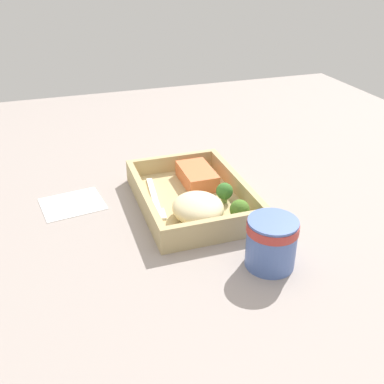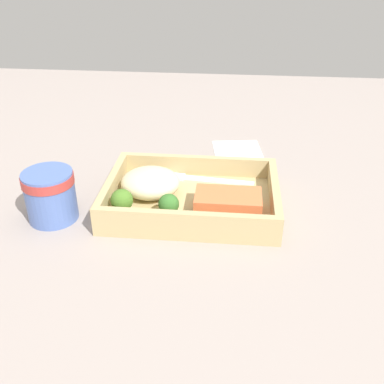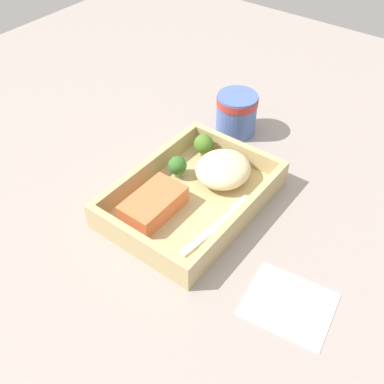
# 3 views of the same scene
# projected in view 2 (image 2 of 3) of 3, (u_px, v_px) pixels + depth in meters

# --- Properties ---
(ground_plane) EXTENTS (1.60, 1.60, 0.02)m
(ground_plane) POSITION_uv_depth(u_px,v_px,m) (192.00, 211.00, 0.74)
(ground_plane) COLOR gray
(takeout_tray) EXTENTS (0.28, 0.20, 0.01)m
(takeout_tray) POSITION_uv_depth(u_px,v_px,m) (192.00, 203.00, 0.74)
(takeout_tray) COLOR tan
(takeout_tray) RESTS_ON ground_plane
(tray_rim) EXTENTS (0.28, 0.20, 0.03)m
(tray_rim) POSITION_uv_depth(u_px,v_px,m) (192.00, 191.00, 0.72)
(tray_rim) COLOR tan
(tray_rim) RESTS_ON takeout_tray
(salmon_fillet) EXTENTS (0.10, 0.06, 0.03)m
(salmon_fillet) POSITION_uv_depth(u_px,v_px,m) (228.00, 203.00, 0.69)
(salmon_fillet) COLOR #E2703F
(salmon_fillet) RESTS_ON takeout_tray
(mashed_potatoes) EXTENTS (0.10, 0.09, 0.04)m
(mashed_potatoes) POSITION_uv_depth(u_px,v_px,m) (151.00, 183.00, 0.74)
(mashed_potatoes) COLOR beige
(mashed_potatoes) RESTS_ON takeout_tray
(broccoli_floret_1) EXTENTS (0.03, 0.03, 0.04)m
(broccoli_floret_1) POSITION_uv_depth(u_px,v_px,m) (122.00, 201.00, 0.68)
(broccoli_floret_1) COLOR #85A861
(broccoli_floret_1) RESTS_ON takeout_tray
(broccoli_floret_2) EXTENTS (0.03, 0.03, 0.04)m
(broccoli_floret_2) POSITION_uv_depth(u_px,v_px,m) (169.00, 205.00, 0.68)
(broccoli_floret_2) COLOR #749C51
(broccoli_floret_2) RESTS_ON takeout_tray
(fork) EXTENTS (0.16, 0.03, 0.00)m
(fork) POSITION_uv_depth(u_px,v_px,m) (203.00, 179.00, 0.79)
(fork) COLOR white
(fork) RESTS_ON takeout_tray
(paper_cup) EXTENTS (0.08, 0.08, 0.08)m
(paper_cup) POSITION_uv_depth(u_px,v_px,m) (50.00, 193.00, 0.69)
(paper_cup) COLOR #4E6AAF
(paper_cup) RESTS_ON ground_plane
(receipt_slip) EXTENTS (0.11, 0.13, 0.00)m
(receipt_slip) POSITION_uv_depth(u_px,v_px,m) (238.00, 152.00, 0.92)
(receipt_slip) COLOR white
(receipt_slip) RESTS_ON ground_plane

